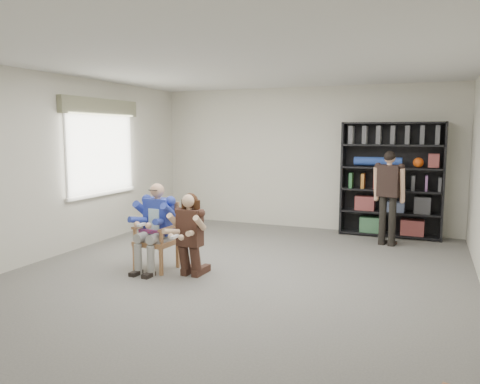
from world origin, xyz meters
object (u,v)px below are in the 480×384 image
at_px(bookshelf, 391,180).
at_px(standing_man, 388,198).
at_px(seated_man, 156,227).
at_px(armchair, 156,237).
at_px(kneeling_woman, 189,235).

bearing_deg(bookshelf, standing_man, -88.81).
relative_size(seated_man, bookshelf, 0.58).
bearing_deg(armchair, kneeling_woman, -9.03).
distance_m(seated_man, standing_man, 3.94).
xyz_separation_m(bookshelf, standing_man, (0.02, -0.75, -0.24)).
height_order(armchair, kneeling_woman, kneeling_woman).
relative_size(seated_man, kneeling_woman, 1.09).
height_order(armchair, bookshelf, bookshelf).
bearing_deg(kneeling_woman, bookshelf, 60.30).
bearing_deg(seated_man, armchair, -87.34).
bearing_deg(seated_man, kneeling_woman, -9.03).
bearing_deg(bookshelf, seated_man, -129.47).
bearing_deg(seated_man, bookshelf, 53.19).
distance_m(kneeling_woman, standing_man, 3.64).
bearing_deg(kneeling_woman, seated_man, 170.97).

